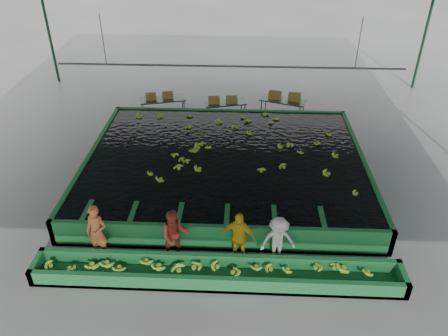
{
  "coord_description": "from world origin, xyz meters",
  "views": [
    {
      "loc": [
        0.59,
        -12.0,
        8.93
      ],
      "look_at": [
        0.0,
        0.5,
        1.0
      ],
      "focal_mm": 35.0,
      "sensor_mm": 36.0,
      "label": 1
    }
  ],
  "objects_px": {
    "box_stack_left": "(160,99)",
    "worker_b": "(175,235)",
    "worker_a": "(97,232)",
    "worker_c": "(238,237)",
    "packing_table_left": "(163,108)",
    "packing_table_right": "(282,109)",
    "flotation_tank": "(225,166)",
    "sorting_trough": "(217,273)",
    "box_stack_mid": "(223,103)",
    "box_stack_right": "(284,99)",
    "packing_table_mid": "(226,111)",
    "worker_d": "(278,240)"
  },
  "relations": [
    {
      "from": "flotation_tank",
      "to": "sorting_trough",
      "type": "xyz_separation_m",
      "value": [
        0.0,
        -5.1,
        -0.2
      ]
    },
    {
      "from": "flotation_tank",
      "to": "box_stack_left",
      "type": "xyz_separation_m",
      "value": [
        -3.23,
        4.89,
        0.49
      ]
    },
    {
      "from": "worker_a",
      "to": "box_stack_right",
      "type": "distance_m",
      "value": 11.13
    },
    {
      "from": "flotation_tank",
      "to": "box_stack_mid",
      "type": "bearing_deg",
      "value": 93.89
    },
    {
      "from": "packing_table_mid",
      "to": "box_stack_mid",
      "type": "distance_m",
      "value": 0.44
    },
    {
      "from": "sorting_trough",
      "to": "worker_a",
      "type": "relative_size",
      "value": 5.88
    },
    {
      "from": "worker_b",
      "to": "box_stack_right",
      "type": "distance_m",
      "value": 10.13
    },
    {
      "from": "worker_c",
      "to": "worker_d",
      "type": "relative_size",
      "value": 1.1
    },
    {
      "from": "packing_table_left",
      "to": "box_stack_right",
      "type": "distance_m",
      "value": 5.6
    },
    {
      "from": "sorting_trough",
      "to": "packing_table_left",
      "type": "xyz_separation_m",
      "value": [
        -3.09,
        10.01,
        0.22
      ]
    },
    {
      "from": "box_stack_left",
      "to": "box_stack_mid",
      "type": "bearing_deg",
      "value": -1.92
    },
    {
      "from": "sorting_trough",
      "to": "worker_c",
      "type": "distance_m",
      "value": 1.13
    },
    {
      "from": "worker_a",
      "to": "packing_table_left",
      "type": "bearing_deg",
      "value": 99.2
    },
    {
      "from": "box_stack_right",
      "to": "worker_d",
      "type": "bearing_deg",
      "value": -94.99
    },
    {
      "from": "worker_c",
      "to": "packing_table_right",
      "type": "bearing_deg",
      "value": 92.93
    },
    {
      "from": "worker_a",
      "to": "worker_d",
      "type": "xyz_separation_m",
      "value": [
        5.08,
        0.0,
        -0.1
      ]
    },
    {
      "from": "packing_table_left",
      "to": "packing_table_mid",
      "type": "distance_m",
      "value": 2.89
    },
    {
      "from": "flotation_tank",
      "to": "sorting_trough",
      "type": "bearing_deg",
      "value": -90.0
    },
    {
      "from": "box_stack_right",
      "to": "box_stack_left",
      "type": "bearing_deg",
      "value": -177.54
    },
    {
      "from": "packing_table_right",
      "to": "box_stack_right",
      "type": "relative_size",
      "value": 1.38
    },
    {
      "from": "box_stack_mid",
      "to": "worker_b",
      "type": "bearing_deg",
      "value": -95.62
    },
    {
      "from": "box_stack_left",
      "to": "worker_b",
      "type": "bearing_deg",
      "value": -77.65
    },
    {
      "from": "flotation_tank",
      "to": "worker_d",
      "type": "bearing_deg",
      "value": -68.94
    },
    {
      "from": "box_stack_left",
      "to": "flotation_tank",
      "type": "bearing_deg",
      "value": -56.52
    },
    {
      "from": "flotation_tank",
      "to": "worker_b",
      "type": "bearing_deg",
      "value": -105.85
    },
    {
      "from": "sorting_trough",
      "to": "worker_b",
      "type": "relative_size",
      "value": 6.09
    },
    {
      "from": "worker_a",
      "to": "packing_table_right",
      "type": "distance_m",
      "value": 11.05
    },
    {
      "from": "worker_a",
      "to": "worker_d",
      "type": "relative_size",
      "value": 1.13
    },
    {
      "from": "worker_c",
      "to": "packing_table_mid",
      "type": "bearing_deg",
      "value": 108.82
    },
    {
      "from": "worker_b",
      "to": "box_stack_mid",
      "type": "height_order",
      "value": "worker_b"
    },
    {
      "from": "sorting_trough",
      "to": "worker_d",
      "type": "distance_m",
      "value": 1.91
    },
    {
      "from": "box_stack_left",
      "to": "box_stack_right",
      "type": "distance_m",
      "value": 5.72
    },
    {
      "from": "box_stack_right",
      "to": "worker_b",
      "type": "bearing_deg",
      "value": -111.42
    },
    {
      "from": "flotation_tank",
      "to": "box_stack_right",
      "type": "bearing_deg",
      "value": 64.21
    },
    {
      "from": "worker_c",
      "to": "packing_table_right",
      "type": "height_order",
      "value": "worker_c"
    },
    {
      "from": "flotation_tank",
      "to": "box_stack_left",
      "type": "distance_m",
      "value": 5.88
    },
    {
      "from": "worker_a",
      "to": "worker_b",
      "type": "distance_m",
      "value": 2.2
    },
    {
      "from": "worker_c",
      "to": "box_stack_mid",
      "type": "xyz_separation_m",
      "value": [
        -0.88,
        9.09,
        0.01
      ]
    },
    {
      "from": "worker_d",
      "to": "packing_table_left",
      "type": "distance_m",
      "value": 10.36
    },
    {
      "from": "worker_c",
      "to": "packing_table_mid",
      "type": "height_order",
      "value": "worker_c"
    },
    {
      "from": "flotation_tank",
      "to": "box_stack_mid",
      "type": "height_order",
      "value": "box_stack_mid"
    },
    {
      "from": "worker_a",
      "to": "worker_c",
      "type": "distance_m",
      "value": 3.98
    },
    {
      "from": "flotation_tank",
      "to": "packing_table_left",
      "type": "bearing_deg",
      "value": 122.23
    },
    {
      "from": "packing_table_mid",
      "to": "box_stack_right",
      "type": "bearing_deg",
      "value": 6.32
    },
    {
      "from": "worker_a",
      "to": "worker_c",
      "type": "bearing_deg",
      "value": 11.24
    },
    {
      "from": "packing_table_left",
      "to": "packing_table_right",
      "type": "relative_size",
      "value": 1.03
    },
    {
      "from": "worker_c",
      "to": "box_stack_mid",
      "type": "relative_size",
      "value": 1.27
    },
    {
      "from": "worker_c",
      "to": "packing_table_right",
      "type": "relative_size",
      "value": 0.82
    },
    {
      "from": "worker_c",
      "to": "box_stack_left",
      "type": "distance_m",
      "value": 9.94
    },
    {
      "from": "worker_d",
      "to": "box_stack_right",
      "type": "height_order",
      "value": "worker_d"
    }
  ]
}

